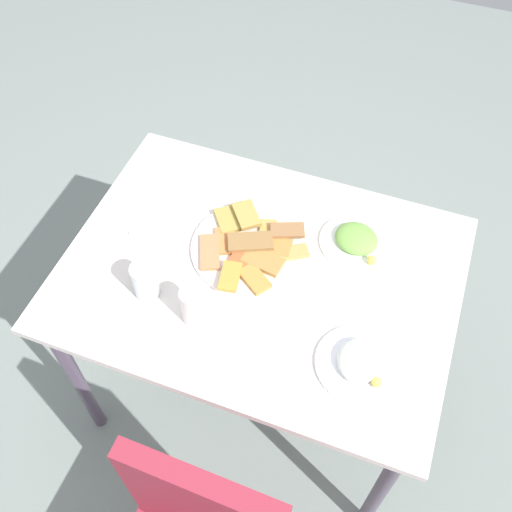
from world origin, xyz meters
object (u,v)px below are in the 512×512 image
(salad_plate_rice, at_px, (356,240))
(soda_can, at_px, (193,305))
(pide_platter, at_px, (250,247))
(salad_plate_greens, at_px, (359,362))
(drinking_glass, at_px, (145,281))
(fork, at_px, (158,234))
(paper_napkin, at_px, (156,240))
(dining_table, at_px, (260,288))
(spoon, at_px, (153,243))

(salad_plate_rice, height_order, soda_can, soda_can)
(pide_platter, relative_size, salad_plate_greens, 1.58)
(drinking_glass, relative_size, fork, 0.67)
(soda_can, height_order, paper_napkin, soda_can)
(salad_plate_greens, distance_m, soda_can, 0.46)
(salad_plate_greens, bearing_deg, drinking_glass, -1.03)
(salad_plate_rice, distance_m, drinking_glass, 0.63)
(dining_table, distance_m, salad_plate_rice, 0.32)
(drinking_glass, bearing_deg, dining_table, -146.34)
(pide_platter, relative_size, fork, 2.03)
(dining_table, bearing_deg, fork, -2.71)
(drinking_glass, bearing_deg, soda_can, 170.16)
(fork, distance_m, spoon, 0.04)
(dining_table, distance_m, spoon, 0.35)
(salad_plate_greens, xyz_separation_m, soda_can, (0.45, 0.02, 0.04))
(salad_plate_rice, bearing_deg, paper_napkin, 19.10)
(salad_plate_rice, relative_size, soda_can, 1.77)
(paper_napkin, bearing_deg, dining_table, -179.61)
(dining_table, xyz_separation_m, salad_plate_greens, (-0.34, 0.19, 0.10))
(spoon, bearing_deg, drinking_glass, 99.65)
(dining_table, xyz_separation_m, paper_napkin, (0.33, 0.00, 0.09))
(pide_platter, height_order, salad_plate_greens, salad_plate_greens)
(pide_platter, xyz_separation_m, fork, (0.28, 0.05, -0.01))
(salad_plate_greens, height_order, drinking_glass, drinking_glass)
(soda_can, bearing_deg, dining_table, -118.81)
(pide_platter, height_order, spoon, pide_platter)
(spoon, bearing_deg, fork, -102.02)
(pide_platter, bearing_deg, fork, 9.20)
(dining_table, relative_size, paper_napkin, 7.98)
(salad_plate_greens, bearing_deg, fork, -17.01)
(drinking_glass, xyz_separation_m, paper_napkin, (0.06, -0.18, -0.06))
(salad_plate_greens, bearing_deg, spoon, -14.17)
(salad_plate_greens, relative_size, spoon, 1.20)
(pide_platter, bearing_deg, paper_napkin, 12.76)
(dining_table, relative_size, pide_platter, 3.15)
(salad_plate_rice, bearing_deg, fork, 17.45)
(pide_platter, height_order, paper_napkin, pide_platter)
(dining_table, bearing_deg, drinking_glass, 33.66)
(dining_table, xyz_separation_m, pide_platter, (0.05, -0.06, 0.10))
(salad_plate_greens, bearing_deg, soda_can, 2.03)
(salad_plate_rice, xyz_separation_m, soda_can, (0.35, 0.40, 0.05))
(paper_napkin, bearing_deg, pide_platter, -167.24)
(dining_table, xyz_separation_m, soda_can, (0.11, 0.21, 0.15))
(pide_platter, relative_size, drinking_glass, 3.02)
(spoon, bearing_deg, soda_can, 127.63)
(salad_plate_greens, distance_m, spoon, 0.69)
(salad_plate_rice, relative_size, spoon, 1.15)
(dining_table, distance_m, pide_platter, 0.13)
(dining_table, relative_size, drinking_glass, 9.54)
(dining_table, distance_m, salad_plate_greens, 0.40)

